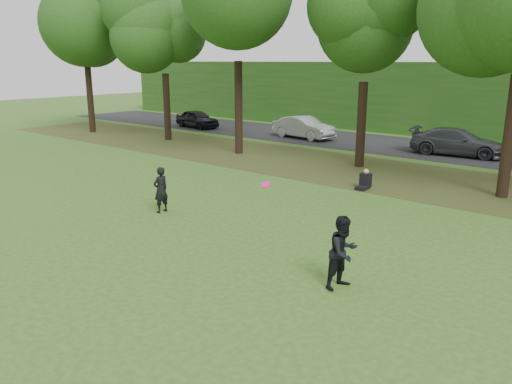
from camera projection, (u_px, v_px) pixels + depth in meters
ground at (199, 269)px, 12.57m from camera, size 120.00×120.00×0.00m
leaf_litter at (410, 178)px, 22.23m from camera, size 60.00×7.00×0.01m
street at (467, 153)px, 28.18m from camera, size 70.00×7.00×0.02m
far_hedge at (502, 102)px, 32.01m from camera, size 70.00×3.00×5.00m
player_left at (161, 190)px, 17.12m from camera, size 0.39×0.59×1.60m
player_right at (343, 252)px, 11.38m from camera, size 0.81×0.96×1.73m
parked_cars at (442, 142)px, 27.61m from camera, size 39.15×3.39×1.47m
frisbee at (266, 185)px, 13.46m from camera, size 0.38×0.36×0.17m
seated_person at (365, 181)px, 20.37m from camera, size 0.44×0.75×0.83m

